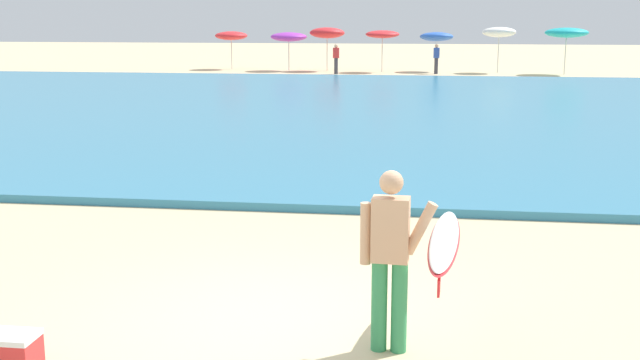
# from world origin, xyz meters

# --- Properties ---
(ground_plane) EXTENTS (160.00, 160.00, 0.00)m
(ground_plane) POSITION_xyz_m (0.00, 0.00, 0.00)
(ground_plane) COLOR beige
(sea) EXTENTS (120.00, 28.00, 0.14)m
(sea) POSITION_xyz_m (0.00, 18.48, 0.07)
(sea) COLOR teal
(sea) RESTS_ON ground
(surfer_with_board) EXTENTS (0.98, 2.65, 1.73)m
(surfer_with_board) POSITION_xyz_m (1.45, -0.68, 1.03)
(surfer_with_board) COLOR #338E56
(surfer_with_board) RESTS_ON ground
(beach_umbrella_0) EXTENTS (1.86, 1.86, 2.16)m
(beach_umbrella_0) POSITION_xyz_m (-9.93, 37.71, 1.91)
(beach_umbrella_0) COLOR beige
(beach_umbrella_0) RESTS_ON ground
(beach_umbrella_1) EXTENTS (2.04, 2.04, 2.13)m
(beach_umbrella_1) POSITION_xyz_m (-6.44, 36.92, 1.88)
(beach_umbrella_1) COLOR beige
(beach_umbrella_1) RESTS_ON ground
(beach_umbrella_2) EXTENTS (1.95, 1.97, 2.44)m
(beach_umbrella_2) POSITION_xyz_m (-4.29, 37.08, 2.10)
(beach_umbrella_2) COLOR beige
(beach_umbrella_2) RESTS_ON ground
(beach_umbrella_3) EXTENTS (1.85, 1.86, 2.28)m
(beach_umbrella_3) POSITION_xyz_m (-1.18, 36.54, 2.05)
(beach_umbrella_3) COLOR beige
(beach_umbrella_3) RESTS_ON ground
(beach_umbrella_4) EXTENTS (1.85, 1.87, 2.21)m
(beach_umbrella_4) POSITION_xyz_m (1.75, 37.36, 1.91)
(beach_umbrella_4) COLOR beige
(beach_umbrella_4) RESTS_ON ground
(beach_umbrella_5) EXTENTS (1.81, 1.84, 2.50)m
(beach_umbrella_5) POSITION_xyz_m (5.08, 36.89, 2.17)
(beach_umbrella_5) COLOR beige
(beach_umbrella_5) RESTS_ON ground
(beach_umbrella_6) EXTENTS (2.23, 2.24, 2.46)m
(beach_umbrella_6) POSITION_xyz_m (8.47, 36.05, 2.17)
(beach_umbrella_6) COLOR beige
(beach_umbrella_6) RESTS_ON ground
(beachgoer_near_row_left) EXTENTS (0.32, 0.20, 1.58)m
(beachgoer_near_row_left) POSITION_xyz_m (1.76, 35.53, 0.84)
(beachgoer_near_row_left) COLOR #383842
(beachgoer_near_row_left) RESTS_ON ground
(beachgoer_near_row_mid) EXTENTS (0.32, 0.20, 1.58)m
(beachgoer_near_row_mid) POSITION_xyz_m (-3.51, 34.78, 0.84)
(beachgoer_near_row_mid) COLOR #383842
(beachgoer_near_row_mid) RESTS_ON ground
(cooler_box) EXTENTS (0.49, 0.35, 0.37)m
(cooler_box) POSITION_xyz_m (-2.05, -1.62, 0.19)
(cooler_box) COLOR red
(cooler_box) RESTS_ON ground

